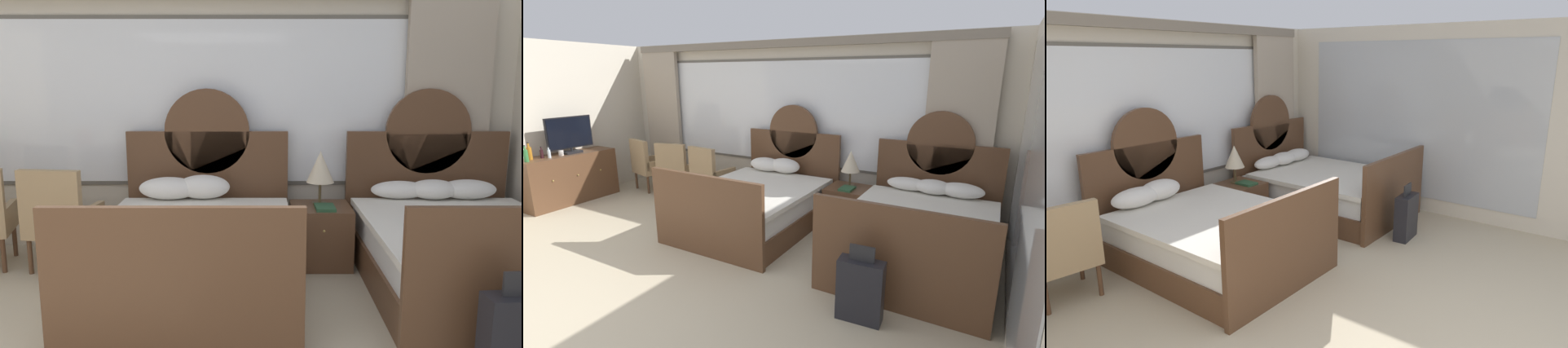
{
  "view_description": "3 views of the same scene",
  "coord_description": "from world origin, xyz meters",
  "views": [
    {
      "loc": [
        0.82,
        -0.98,
        1.77
      ],
      "look_at": [
        0.82,
        2.82,
        1.07
      ],
      "focal_mm": 35.54,
      "sensor_mm": 36.0,
      "label": 1
    },
    {
      "loc": [
        3.18,
        -1.19,
        2.12
      ],
      "look_at": [
        1.0,
        2.65,
        0.98
      ],
      "focal_mm": 26.21,
      "sensor_mm": 36.0,
      "label": 2
    },
    {
      "loc": [
        -2.79,
        -0.52,
        2.25
      ],
      "look_at": [
        1.52,
        2.74,
        0.85
      ],
      "focal_mm": 31.15,
      "sensor_mm": 36.0,
      "label": 3
    }
  ],
  "objects": [
    {
      "name": "bed_near_window",
      "position": [
        0.27,
        3.18,
        0.36
      ],
      "size": [
        1.63,
        2.25,
        1.68
      ],
      "color": "brown",
      "rests_on": "ground_plane"
    },
    {
      "name": "suitcase_on_floor",
      "position": [
        2.28,
        1.75,
        0.29
      ],
      "size": [
        0.41,
        0.2,
        0.72
      ],
      "color": "black",
      "rests_on": "ground_plane"
    },
    {
      "name": "wall_back_window",
      "position": [
        0.0,
        4.38,
        1.42
      ],
      "size": [
        6.86,
        0.22,
        2.7
      ],
      "color": "beige",
      "rests_on": "ground_plane"
    },
    {
      "name": "bed_near_mirror",
      "position": [
        2.51,
        3.18,
        0.36
      ],
      "size": [
        1.63,
        2.25,
        1.68
      ],
      "color": "brown",
      "rests_on": "ground_plane"
    },
    {
      "name": "table_lamp_on_nightstand",
      "position": [
        1.39,
        3.88,
        0.94
      ],
      "size": [
        0.27,
        0.27,
        0.52
      ],
      "color": "brown",
      "rests_on": "nightstand_between_beds"
    },
    {
      "name": "armchair_by_window_left",
      "position": [
        -1.05,
        3.66,
        0.51
      ],
      "size": [
        0.64,
        0.64,
        0.98
      ],
      "color": "tan",
      "rests_on": "ground_plane"
    },
    {
      "name": "book_on_nightstand",
      "position": [
        1.42,
        3.7,
        0.59
      ],
      "size": [
        0.18,
        0.26,
        0.03
      ],
      "color": "#285133",
      "rests_on": "nightstand_between_beds"
    },
    {
      "name": "nightstand_between_beds",
      "position": [
        1.39,
        3.81,
        0.29
      ],
      "size": [
        0.57,
        0.59,
        0.58
      ],
      "color": "brown",
      "rests_on": "ground_plane"
    }
  ]
}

